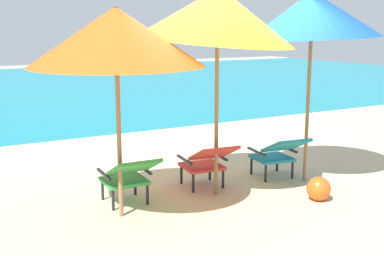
% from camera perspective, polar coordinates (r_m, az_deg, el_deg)
% --- Properties ---
extents(ground_plane, '(40.00, 40.00, 0.00)m').
position_cam_1_polar(ground_plane, '(10.30, -9.47, -0.74)').
color(ground_plane, '#CCB78E').
extents(ocean_band, '(40.00, 18.00, 0.01)m').
position_cam_1_polar(ocean_band, '(18.87, -18.86, 4.34)').
color(ocean_band, teal).
rests_on(ocean_band, ground_plane).
extents(lounge_chair_left, '(0.57, 0.89, 0.68)m').
position_cam_1_polar(lounge_chair_left, '(6.09, -7.22, -5.32)').
color(lounge_chair_left, '#338E3D').
rests_on(lounge_chair_left, ground_plane).
extents(lounge_chair_center, '(0.63, 0.93, 0.68)m').
position_cam_1_polar(lounge_chair_center, '(6.67, 1.76, -3.74)').
color(lounge_chair_center, red).
rests_on(lounge_chair_center, ground_plane).
extents(lounge_chair_right, '(0.65, 0.94, 0.68)m').
position_cam_1_polar(lounge_chair_right, '(7.19, 9.85, -2.77)').
color(lounge_chair_right, teal).
rests_on(lounge_chair_right, ground_plane).
extents(beach_umbrella_left, '(2.72, 2.72, 2.38)m').
position_cam_1_polar(beach_umbrella_left, '(5.53, -8.67, 10.26)').
color(beach_umbrella_left, olive).
rests_on(beach_umbrella_left, ground_plane).
extents(beach_umbrella_center, '(2.77, 2.78, 2.70)m').
position_cam_1_polar(beach_umbrella_center, '(6.24, 2.93, 12.79)').
color(beach_umbrella_center, olive).
rests_on(beach_umbrella_center, ground_plane).
extents(beach_umbrella_right, '(2.55, 2.54, 2.66)m').
position_cam_1_polar(beach_umbrella_right, '(7.04, 13.55, 12.42)').
color(beach_umbrella_right, olive).
rests_on(beach_umbrella_right, ground_plane).
extents(beach_ball, '(0.31, 0.31, 0.31)m').
position_cam_1_polar(beach_ball, '(6.53, 14.27, -6.74)').
color(beach_ball, '#EA5619').
rests_on(beach_ball, ground_plane).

